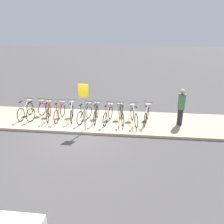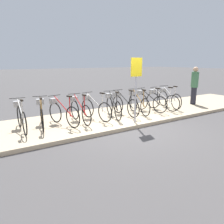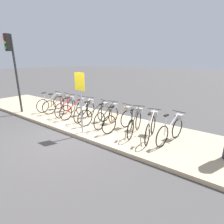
{
  "view_description": "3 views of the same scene",
  "coord_description": "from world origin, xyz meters",
  "px_view_note": "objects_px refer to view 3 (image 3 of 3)",
  "views": [
    {
      "loc": [
        2.53,
        -8.78,
        4.45
      ],
      "look_at": [
        1.42,
        1.28,
        0.67
      ],
      "focal_mm": 35.0,
      "sensor_mm": 36.0,
      "label": 1
    },
    {
      "loc": [
        -4.29,
        -5.36,
        2.18
      ],
      "look_at": [
        -0.68,
        0.28,
        0.61
      ],
      "focal_mm": 35.0,
      "sensor_mm": 36.0,
      "label": 2
    },
    {
      "loc": [
        4.69,
        -3.86,
        2.68
      ],
      "look_at": [
        0.87,
        1.33,
        0.76
      ],
      "focal_mm": 28.0,
      "sensor_mm": 36.0,
      "label": 3
    }
  ],
  "objects_px": {
    "parked_bicycle_10": "(172,129)",
    "parked_bicycle_2": "(67,106)",
    "parked_bicycle_3": "(76,108)",
    "traffic_light": "(12,58)",
    "sign_post": "(80,93)",
    "parked_bicycle_1": "(60,104)",
    "parked_bicycle_5": "(97,113)",
    "parked_bicycle_9": "(151,126)",
    "parked_bicycle_0": "(52,102)",
    "parked_bicycle_4": "(86,110)",
    "parked_bicycle_6": "(108,115)",
    "parked_bicycle_8": "(135,121)",
    "parked_bicycle_7": "(120,119)"
  },
  "relations": [
    {
      "from": "parked_bicycle_3",
      "to": "traffic_light",
      "type": "distance_m",
      "value": 3.85
    },
    {
      "from": "parked_bicycle_4",
      "to": "sign_post",
      "type": "xyz_separation_m",
      "value": [
        0.95,
        -1.17,
        1.03
      ]
    },
    {
      "from": "parked_bicycle_9",
      "to": "parked_bicycle_2",
      "type": "bearing_deg",
      "value": 179.1
    },
    {
      "from": "parked_bicycle_4",
      "to": "parked_bicycle_1",
      "type": "bearing_deg",
      "value": 178.75
    },
    {
      "from": "parked_bicycle_9",
      "to": "parked_bicycle_10",
      "type": "relative_size",
      "value": 0.99
    },
    {
      "from": "parked_bicycle_2",
      "to": "parked_bicycle_10",
      "type": "bearing_deg",
      "value": 0.98
    },
    {
      "from": "parked_bicycle_2",
      "to": "parked_bicycle_8",
      "type": "height_order",
      "value": "same"
    },
    {
      "from": "parked_bicycle_5",
      "to": "parked_bicycle_8",
      "type": "xyz_separation_m",
      "value": [
        1.81,
        0.04,
        0.0
      ]
    },
    {
      "from": "parked_bicycle_2",
      "to": "parked_bicycle_3",
      "type": "bearing_deg",
      "value": 0.34
    },
    {
      "from": "parked_bicycle_2",
      "to": "traffic_light",
      "type": "distance_m",
      "value": 3.41
    },
    {
      "from": "parked_bicycle_4",
      "to": "parked_bicycle_9",
      "type": "height_order",
      "value": "same"
    },
    {
      "from": "parked_bicycle_6",
      "to": "sign_post",
      "type": "distance_m",
      "value": 1.57
    },
    {
      "from": "parked_bicycle_10",
      "to": "parked_bicycle_0",
      "type": "bearing_deg",
      "value": -179.97
    },
    {
      "from": "sign_post",
      "to": "parked_bicycle_0",
      "type": "bearing_deg",
      "value": 160.72
    },
    {
      "from": "sign_post",
      "to": "parked_bicycle_9",
      "type": "bearing_deg",
      "value": 25.19
    },
    {
      "from": "parked_bicycle_4",
      "to": "parked_bicycle_2",
      "type": "bearing_deg",
      "value": -177.59
    },
    {
      "from": "sign_post",
      "to": "traffic_light",
      "type": "bearing_deg",
      "value": -179.39
    },
    {
      "from": "parked_bicycle_1",
      "to": "parked_bicycle_5",
      "type": "bearing_deg",
      "value": -3.07
    },
    {
      "from": "parked_bicycle_9",
      "to": "parked_bicycle_0",
      "type": "bearing_deg",
      "value": 178.46
    },
    {
      "from": "parked_bicycle_0",
      "to": "parked_bicycle_9",
      "type": "distance_m",
      "value": 5.67
    },
    {
      "from": "parked_bicycle_1",
      "to": "parked_bicycle_7",
      "type": "xyz_separation_m",
      "value": [
        3.78,
        -0.16,
        0.0
      ]
    },
    {
      "from": "parked_bicycle_7",
      "to": "parked_bicycle_10",
      "type": "bearing_deg",
      "value": 4.64
    },
    {
      "from": "parked_bicycle_3",
      "to": "sign_post",
      "type": "distance_m",
      "value": 2.18
    },
    {
      "from": "parked_bicycle_7",
      "to": "parked_bicycle_10",
      "type": "relative_size",
      "value": 1.0
    },
    {
      "from": "parked_bicycle_9",
      "to": "traffic_light",
      "type": "bearing_deg",
      "value": -170.72
    },
    {
      "from": "parked_bicycle_3",
      "to": "parked_bicycle_1",
      "type": "bearing_deg",
      "value": 175.96
    },
    {
      "from": "parked_bicycle_0",
      "to": "sign_post",
      "type": "height_order",
      "value": "sign_post"
    },
    {
      "from": "parked_bicycle_3",
      "to": "traffic_light",
      "type": "relative_size",
      "value": 0.44
    },
    {
      "from": "parked_bicycle_0",
      "to": "parked_bicycle_3",
      "type": "relative_size",
      "value": 1.0
    },
    {
      "from": "parked_bicycle_9",
      "to": "traffic_light",
      "type": "distance_m",
      "value": 7.16
    },
    {
      "from": "parked_bicycle_0",
      "to": "parked_bicycle_4",
      "type": "bearing_deg",
      "value": -0.72
    },
    {
      "from": "parked_bicycle_3",
      "to": "sign_post",
      "type": "xyz_separation_m",
      "value": [
        1.56,
        -1.12,
        1.03
      ]
    },
    {
      "from": "parked_bicycle_8",
      "to": "parked_bicycle_0",
      "type": "bearing_deg",
      "value": 179.03
    },
    {
      "from": "parked_bicycle_1",
      "to": "parked_bicycle_8",
      "type": "relative_size",
      "value": 1.0
    },
    {
      "from": "parked_bicycle_0",
      "to": "parked_bicycle_3",
      "type": "height_order",
      "value": "same"
    },
    {
      "from": "parked_bicycle_3",
      "to": "parked_bicycle_6",
      "type": "xyz_separation_m",
      "value": [
        1.89,
        0.01,
        0.0
      ]
    },
    {
      "from": "parked_bicycle_0",
      "to": "traffic_light",
      "type": "xyz_separation_m",
      "value": [
        -1.05,
        -1.25,
        2.22
      ]
    },
    {
      "from": "parked_bicycle_1",
      "to": "parked_bicycle_10",
      "type": "height_order",
      "value": "same"
    },
    {
      "from": "parked_bicycle_3",
      "to": "parked_bicycle_4",
      "type": "relative_size",
      "value": 1.02
    },
    {
      "from": "parked_bicycle_6",
      "to": "parked_bicycle_10",
      "type": "distance_m",
      "value": 2.55
    },
    {
      "from": "parked_bicycle_4",
      "to": "parked_bicycle_7",
      "type": "relative_size",
      "value": 0.99
    },
    {
      "from": "parked_bicycle_6",
      "to": "sign_post",
      "type": "height_order",
      "value": "sign_post"
    },
    {
      "from": "parked_bicycle_9",
      "to": "sign_post",
      "type": "distance_m",
      "value": 2.67
    },
    {
      "from": "parked_bicycle_5",
      "to": "traffic_light",
      "type": "relative_size",
      "value": 0.43
    },
    {
      "from": "parked_bicycle_4",
      "to": "parked_bicycle_9",
      "type": "bearing_deg",
      "value": -2.18
    },
    {
      "from": "parked_bicycle_10",
      "to": "parked_bicycle_2",
      "type": "bearing_deg",
      "value": -179.02
    },
    {
      "from": "parked_bicycle_10",
      "to": "parked_bicycle_9",
      "type": "bearing_deg",
      "value": -166.39
    },
    {
      "from": "parked_bicycle_7",
      "to": "parked_bicycle_8",
      "type": "xyz_separation_m",
      "value": [
        0.63,
        0.07,
        0.0
      ]
    },
    {
      "from": "parked_bicycle_2",
      "to": "parked_bicycle_9",
      "type": "height_order",
      "value": "same"
    },
    {
      "from": "parked_bicycle_3",
      "to": "parked_bicycle_10",
      "type": "relative_size",
      "value": 1.01
    }
  ]
}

